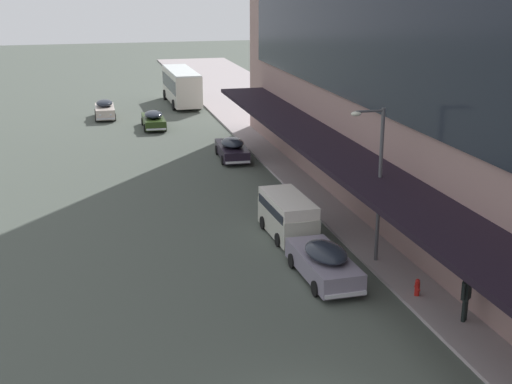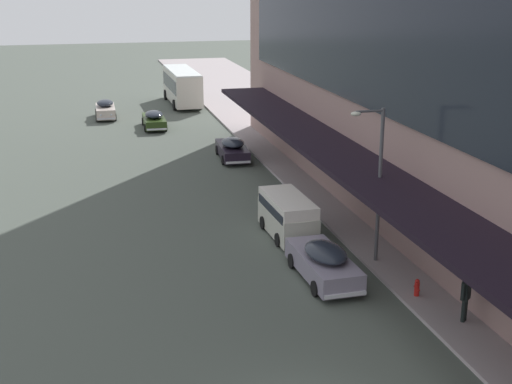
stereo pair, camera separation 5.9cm
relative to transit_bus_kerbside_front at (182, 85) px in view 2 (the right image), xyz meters
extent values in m
cube|color=beige|center=(0.00, 0.00, -0.13)|extent=(2.55, 9.44, 2.90)
cube|color=black|center=(0.00, 0.00, 0.22)|extent=(2.58, 8.69, 1.27)
cube|color=silver|center=(0.00, 0.00, 1.37)|extent=(2.45, 9.44, 0.12)
cube|color=black|center=(-0.06, 4.74, 1.07)|extent=(1.22, 0.07, 0.36)
cylinder|color=black|center=(-1.26, 3.18, -1.42)|extent=(0.26, 1.00, 1.00)
cylinder|color=black|center=(1.18, 3.21, -1.42)|extent=(0.26, 1.00, 1.00)
cylinder|color=black|center=(-1.18, -2.93, -1.42)|extent=(0.26, 1.00, 1.00)
cylinder|color=black|center=(1.25, -2.90, -1.42)|extent=(0.26, 1.00, 1.00)
cube|color=gray|center=(-0.38, -42.74, -1.29)|extent=(1.92, 4.78, 0.84)
ellipsoid|color=#1E232D|center=(-0.38, -42.98, -0.62)|extent=(1.64, 2.65, 0.54)
cube|color=silver|center=(-0.45, -40.32, -1.55)|extent=(1.70, 0.17, 0.14)
cube|color=silver|center=(-0.31, -45.16, -1.55)|extent=(1.70, 0.17, 0.14)
sphere|color=silver|center=(-0.94, -40.37, -1.24)|extent=(0.18, 0.18, 0.18)
sphere|color=silver|center=(0.04, -40.34, -1.24)|extent=(0.18, 0.18, 0.18)
cylinder|color=black|center=(-1.32, -41.30, -1.60)|extent=(0.16, 0.64, 0.64)
cylinder|color=black|center=(0.47, -41.25, -1.60)|extent=(0.16, 0.64, 0.64)
cylinder|color=black|center=(-1.23, -44.23, -1.60)|extent=(0.16, 0.64, 0.64)
cylinder|color=black|center=(0.55, -44.18, -1.60)|extent=(0.16, 0.64, 0.64)
cube|color=beige|center=(-7.57, -5.33, -1.29)|extent=(1.69, 4.19, 0.84)
ellipsoid|color=#1E232D|center=(-7.57, -5.12, -0.60)|extent=(1.46, 2.31, 0.58)
cube|color=silver|center=(-7.61, -7.46, -1.55)|extent=(1.53, 0.15, 0.14)
cube|color=silver|center=(-7.53, -3.20, -1.55)|extent=(1.53, 0.15, 0.14)
sphere|color=silver|center=(-7.17, -7.44, -1.24)|extent=(0.18, 0.18, 0.18)
sphere|color=silver|center=(-8.05, -7.42, -1.24)|extent=(0.18, 0.18, 0.18)
cylinder|color=black|center=(-6.79, -6.64, -1.60)|extent=(0.15, 0.64, 0.64)
cylinder|color=black|center=(-8.40, -6.61, -1.60)|extent=(0.15, 0.64, 0.64)
cylinder|color=black|center=(-6.74, -4.06, -1.60)|extent=(0.15, 0.64, 0.64)
cylinder|color=black|center=(-8.35, -4.03, -1.60)|extent=(0.15, 0.64, 0.64)
cube|color=black|center=(0.20, -22.14, -1.34)|extent=(1.96, 4.76, 0.73)
ellipsoid|color=#1E232D|center=(0.19, -22.38, -0.72)|extent=(1.65, 2.65, 0.57)
cube|color=silver|center=(0.33, -19.76, -1.55)|extent=(1.64, 0.21, 0.14)
cube|color=silver|center=(0.07, -24.53, -1.55)|extent=(1.64, 0.21, 0.14)
sphere|color=silver|center=(-0.15, -19.76, -1.29)|extent=(0.18, 0.18, 0.18)
sphere|color=silver|center=(0.80, -19.81, -1.29)|extent=(0.18, 0.18, 0.18)
cylinder|color=black|center=(-0.58, -20.65, -1.60)|extent=(0.17, 0.65, 0.64)
cylinder|color=black|center=(1.13, -20.74, -1.60)|extent=(0.17, 0.65, 0.64)
cylinder|color=black|center=(-0.74, -23.55, -1.60)|extent=(0.17, 0.65, 0.64)
cylinder|color=black|center=(0.98, -23.64, -1.60)|extent=(0.17, 0.65, 0.64)
cube|color=#273B15|center=(-3.88, -10.54, -1.35)|extent=(1.76, 4.52, 0.71)
ellipsoid|color=#1E232D|center=(-3.88, -10.77, -0.74)|extent=(1.52, 2.50, 0.56)
cube|color=silver|center=(-3.83, -8.25, -1.55)|extent=(1.58, 0.15, 0.14)
cube|color=silver|center=(-3.93, -12.83, -1.55)|extent=(1.58, 0.15, 0.14)
sphere|color=silver|center=(-4.29, -8.27, -1.30)|extent=(0.18, 0.18, 0.18)
sphere|color=silver|center=(-3.37, -8.29, -1.30)|extent=(0.18, 0.18, 0.18)
cylinder|color=black|center=(-4.68, -9.13, -1.60)|extent=(0.15, 0.64, 0.64)
cylinder|color=black|center=(-3.02, -9.17, -1.60)|extent=(0.15, 0.64, 0.64)
cylinder|color=black|center=(-4.74, -11.91, -1.60)|extent=(0.15, 0.64, 0.64)
cylinder|color=black|center=(-3.08, -11.95, -1.60)|extent=(0.15, 0.64, 0.64)
cube|color=beige|center=(-0.36, -37.44, -1.16)|extent=(1.89, 4.35, 1.29)
cube|color=white|center=(-0.36, -37.44, -0.38)|extent=(1.85, 4.27, 0.83)
cube|color=black|center=(-0.36, -37.44, -0.47)|extent=(1.91, 3.92, 0.41)
ellipsoid|color=beige|center=(-0.42, -35.35, -1.03)|extent=(1.63, 0.65, 1.11)
cylinder|color=black|center=(-1.27, -36.23, -1.60)|extent=(0.18, 0.64, 0.64)
cylinder|color=black|center=(0.48, -36.17, -1.60)|extent=(0.18, 0.64, 0.64)
cylinder|color=black|center=(-1.19, -38.72, -1.60)|extent=(0.18, 0.64, 0.64)
cylinder|color=black|center=(0.56, -38.66, -1.60)|extent=(0.18, 0.64, 0.64)
cylinder|color=black|center=(3.16, -47.82, -1.35)|extent=(0.16, 0.16, 0.85)
cylinder|color=black|center=(3.28, -47.72, -1.35)|extent=(0.16, 0.16, 0.85)
cube|color=black|center=(3.22, -47.77, -0.57)|extent=(0.46, 0.44, 0.70)
cylinder|color=black|center=(3.02, -47.94, -0.54)|extent=(0.10, 0.10, 0.63)
cylinder|color=black|center=(3.42, -47.60, -0.54)|extent=(0.10, 0.10, 0.63)
sphere|color=tan|center=(3.22, -47.77, -0.11)|extent=(0.22, 0.22, 0.22)
cylinder|color=black|center=(3.22, -47.77, -0.04)|extent=(0.33, 0.33, 0.02)
cylinder|color=black|center=(3.22, -47.77, 0.02)|extent=(0.21, 0.21, 0.12)
cylinder|color=#4C4C51|center=(2.42, -41.68, 1.58)|extent=(0.16, 0.16, 6.71)
cylinder|color=#4C4C51|center=(1.82, -41.68, 4.83)|extent=(1.20, 0.10, 0.10)
ellipsoid|color=silver|center=(1.22, -41.68, 4.75)|extent=(0.44, 0.28, 0.20)
cylinder|color=red|center=(2.52, -45.43, -1.50)|extent=(0.20, 0.20, 0.55)
sphere|color=red|center=(2.52, -45.43, -1.16)|extent=(0.18, 0.18, 0.18)
cylinder|color=red|center=(2.52, -45.28, -1.47)|extent=(0.08, 0.10, 0.08)
cylinder|color=red|center=(2.52, -45.58, -1.47)|extent=(0.08, 0.10, 0.08)
camera|label=1|loc=(-9.68, -68.46, 10.17)|focal=50.00mm
camera|label=2|loc=(-9.63, -68.48, 10.17)|focal=50.00mm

